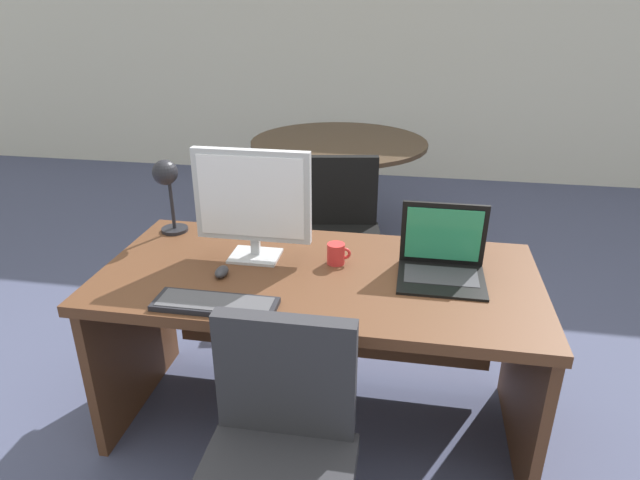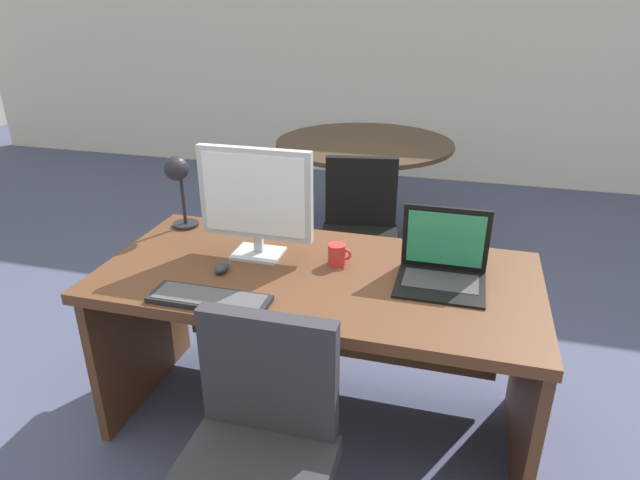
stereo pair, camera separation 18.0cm
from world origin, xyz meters
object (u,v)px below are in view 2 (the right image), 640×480
coffee_mug (337,254)px  meeting_table (364,166)px  mouse (222,268)px  monitor (255,198)px  keyboard (210,299)px  desk_lamp (178,177)px  meeting_chair_near (359,246)px  laptop (443,258)px  desk (320,309)px

coffee_mug → meeting_table: size_ratio=0.07×
mouse → coffee_mug: size_ratio=0.88×
monitor → keyboard: monitor is taller
keyboard → coffee_mug: bearing=48.0°
monitor → coffee_mug: bearing=0.5°
keyboard → coffee_mug: 0.55m
desk_lamp → meeting_chair_near: bearing=53.4°
keyboard → mouse: mouse is taller
laptop → meeting_table: size_ratio=0.25×
laptop → desk_lamp: desk_lamp is taller
desk → coffee_mug: coffee_mug is taller
keyboard → desk: bearing=49.7°
monitor → meeting_table: (0.07, 1.95, -0.42)m
keyboard → meeting_table: (0.10, 2.35, -0.17)m
mouse → keyboard: bearing=-76.4°
mouse → meeting_chair_near: bearing=76.4°
coffee_mug → meeting_chair_near: size_ratio=0.11×
monitor → meeting_chair_near: 1.28m
desk → desk_lamp: 0.87m
desk → meeting_chair_near: 1.14m
laptop → coffee_mug: 0.41m
laptop → meeting_table: (-0.68, 1.95, -0.25)m
desk_lamp → meeting_table: bearing=73.9°
laptop → meeting_chair_near: (-0.53, 1.08, -0.49)m
keyboard → desk_lamp: 0.75m
meeting_table → meeting_chair_near: size_ratio=1.53×
desk → coffee_mug: bearing=37.3°
keyboard → meeting_table: size_ratio=0.34×
desk_lamp → keyboard: bearing=-54.7°
monitor → coffee_mug: 0.40m
monitor → desk_lamp: size_ratio=1.37×
coffee_mug → mouse: bearing=-156.3°
desk → laptop: bearing=4.7°
laptop → desk_lamp: (-1.19, 0.18, 0.16)m
laptop → coffee_mug: laptop is taller
desk → monitor: 0.53m
coffee_mug → meeting_table: bearing=97.8°
monitor → meeting_chair_near: size_ratio=0.56×
monitor → meeting_table: 2.00m
desk → desk_lamp: (-0.72, 0.22, 0.44)m
keyboard → desk_lamp: (-0.41, 0.58, 0.23)m
mouse → meeting_table: 2.15m
mouse → coffee_mug: 0.46m
meeting_table → meeting_chair_near: (0.15, -0.88, -0.24)m
monitor → keyboard: 0.47m
desk_lamp → laptop: bearing=-8.8°
desk_lamp → meeting_table: 1.89m
keyboard → desk_lamp: desk_lamp is taller
mouse → desk_lamp: bearing=134.8°
laptop → mouse: size_ratio=3.87×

